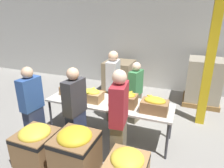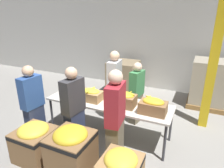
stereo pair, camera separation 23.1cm
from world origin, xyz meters
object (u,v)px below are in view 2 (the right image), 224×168
sorting_table (108,104)px  pallet_stack_1 (208,84)px  donation_bin_0 (35,141)px  donation_bin_1 (72,149)px  volunteer_3 (74,110)px  banana_box_1 (91,94)px  volunteer_4 (136,94)px  pallet_stack_0 (123,77)px  banana_box_2 (123,99)px  banana_box_0 (73,88)px  support_pillar (217,41)px  banana_box_3 (153,106)px  volunteer_1 (33,105)px  volunteer_2 (114,87)px  volunteer_0 (115,120)px

sorting_table → pallet_stack_1: size_ratio=1.99×
donation_bin_0 → donation_bin_1: (0.81, -0.00, 0.07)m
volunteer_3 → donation_bin_0: volunteer_3 is taller
banana_box_1 → volunteer_4: 1.15m
volunteer_3 → pallet_stack_1: (2.34, 3.18, -0.17)m
donation_bin_0 → pallet_stack_0: bearing=86.3°
pallet_stack_1 → banana_box_2: bearing=-121.6°
banana_box_0 → donation_bin_1: banana_box_0 is taller
banana_box_0 → volunteer_3: bearing=-53.8°
donation_bin_1 → support_pillar: bearing=52.3°
banana_box_0 → pallet_stack_1: bearing=40.2°
volunteer_3 → banana_box_2: bearing=-43.5°
sorting_table → banana_box_3: banana_box_3 is taller
banana_box_3 → volunteer_1: 2.38m
volunteer_1 → donation_bin_1: size_ratio=1.92×
volunteer_3 → volunteer_4: 1.64m
donation_bin_0 → volunteer_3: bearing=50.3°
banana_box_3 → banana_box_2: bearing=174.6°
banana_box_2 → volunteer_2: bearing=125.0°
donation_bin_0 → pallet_stack_0: pallet_stack_0 is taller
sorting_table → banana_box_1: (-0.37, -0.08, 0.18)m
banana_box_3 → volunteer_3: size_ratio=0.30×
volunteer_1 → pallet_stack_1: (3.24, 3.31, -0.15)m
volunteer_1 → sorting_table: bearing=-52.3°
sorting_table → banana_box_3: (0.96, -0.10, 0.20)m
sorting_table → support_pillar: size_ratio=0.67×
banana_box_1 → volunteer_0: size_ratio=0.27×
sorting_table → volunteer_1: (-1.31, -0.79, 0.06)m
volunteer_0 → volunteer_3: bearing=77.4°
volunteer_1 → volunteer_3: volunteer_3 is taller
sorting_table → banana_box_0: bearing=174.8°
donation_bin_0 → sorting_table: bearing=54.1°
banana_box_0 → volunteer_4: volunteer_4 is taller
banana_box_0 → pallet_stack_1: size_ratio=0.34×
volunteer_3 → pallet_stack_0: size_ratio=1.61×
banana_box_3 → volunteer_0: bearing=-126.7°
volunteer_3 → volunteer_2: bearing=-2.0°
banana_box_2 → volunteer_4: 0.85m
sorting_table → volunteer_2: 0.75m
banana_box_0 → volunteer_3: 0.92m
volunteer_0 → donation_bin_1: size_ratio=2.07×
sorting_table → banana_box_2: 0.41m
volunteer_3 → donation_bin_1: (0.33, -0.58, -0.38)m
sorting_table → volunteer_3: bearing=-122.2°
banana_box_2 → support_pillar: size_ratio=0.12×
banana_box_2 → sorting_table: bearing=173.5°
banana_box_0 → volunteer_3: volunteer_3 is taller
sorting_table → volunteer_4: volunteer_4 is taller
volunteer_3 → volunteer_4: size_ratio=1.11×
volunteer_2 → donation_bin_0: (-0.72, -1.95, -0.49)m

